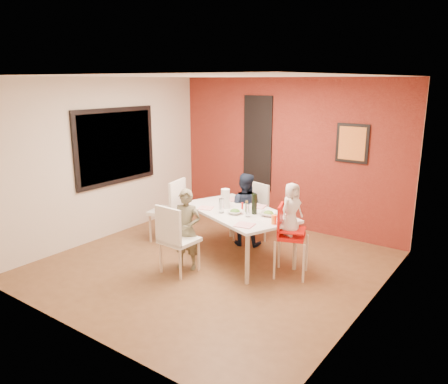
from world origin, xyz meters
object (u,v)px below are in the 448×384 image
Objects in this scene: dining_table at (238,215)px; chair_near at (175,236)px; chair_far at (254,209)px; toddler at (291,209)px; paper_towel_roll at (225,199)px; high_chair at (288,234)px; wine_bottle at (254,204)px; child_near at (187,230)px; chair_left at (171,207)px; child_far at (244,209)px.

dining_table is 1.08m from chair_near.
toddler is (1.14, -0.86, 0.41)m from chair_far.
chair_far is at bearing 87.20° from paper_towel_roll.
wine_bottle reaches higher than high_chair.
chair_near is at bearing -108.28° from child_near.
child_near is (-1.28, -0.64, -0.02)m from high_chair.
toddler is at bearing 77.03° from chair_left.
toddler is at bearing -142.95° from chair_near.
chair_far is at bearing 32.10° from high_chair.
toddler is (0.93, -0.10, 0.28)m from dining_table.
child_far is 0.79m from wine_bottle.
child_far is (-0.23, 0.52, -0.08)m from dining_table.
chair_far is at bearing 104.95° from dining_table.
chair_left is 0.88× the size of child_far.
wine_bottle is at bearing 98.63° from toddler.
high_chair is at bearing -142.92° from chair_near.
child_near reaches higher than chair_left.
dining_table is at bearing -108.25° from chair_near.
chair_near is 1.07m from paper_towel_roll.
chair_left is 1.62m from wine_bottle.
chair_far is 0.97× the size of high_chair.
paper_towel_roll is at bearing 62.61° from child_near.
toddler is at bearing -8.65° from wine_bottle.
child_near reaches higher than wine_bottle.
chair_near is 1.32m from chair_left.
toddler is at bearing -4.98° from paper_towel_roll.
child_near reaches higher than dining_table.
chair_near is at bearing 64.08° from child_far.
chair_left is 1.11m from paper_towel_roll.
high_chair reaches higher than chair_far.
dining_table is 0.32m from paper_towel_roll.
toddler is at bearing -76.74° from high_chair.
child_near is 1.29m from child_far.
child_far is at bearing 41.23° from high_chair.
paper_towel_roll is at bearing 102.30° from toddler.
child_far is at bearing 79.15° from toddler.
dining_table is 0.85m from child_near.
dining_table is 0.35m from wine_bottle.
chair_far is at bearing 122.37° from wine_bottle.
chair_far is (-0.20, 0.76, -0.13)m from dining_table.
chair_left reaches higher than dining_table.
child_near reaches higher than high_chair.
child_far is 1.66× the size of toddler.
dining_table is at bearing 93.36° from child_far.
chair_far is at bearing 114.91° from chair_left.
child_near is at bearing 63.15° from child_far.
child_far reaches higher than wine_bottle.
high_chair is 3.40× the size of paper_towel_roll.
wine_bottle is (-0.65, 0.10, -0.06)m from toddler.
paper_towel_roll reaches higher than high_chair.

